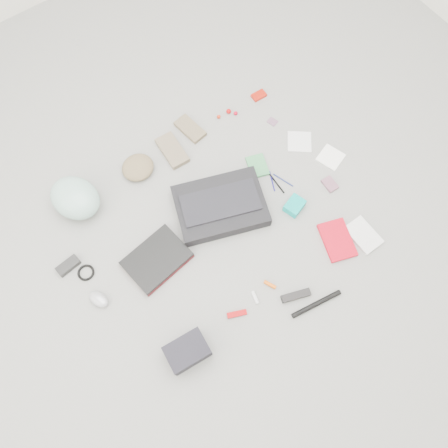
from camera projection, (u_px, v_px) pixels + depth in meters
ground_plane at (224, 227)px, 2.30m from camera, size 4.00×4.00×0.00m
messenger_bag at (220, 206)px, 2.30m from camera, size 0.55×0.47×0.08m
bag_flap at (220, 203)px, 2.26m from camera, size 0.44×0.31×0.01m
laptop_sleeve at (157, 260)px, 2.22m from camera, size 0.33×0.27×0.02m
laptop at (156, 259)px, 2.20m from camera, size 0.33×0.26×0.02m
bike_helmet at (75, 198)px, 2.27m from camera, size 0.30×0.34×0.17m
beanie at (138, 167)px, 2.39m from camera, size 0.19×0.18×0.06m
mitten_left at (172, 150)px, 2.45m from camera, size 0.12×0.22×0.03m
mitten_right at (190, 129)px, 2.50m from camera, size 0.12×0.19×0.03m
power_brick at (68, 266)px, 2.20m from camera, size 0.12×0.07×0.03m
cable_coil at (86, 273)px, 2.20m from camera, size 0.09×0.09×0.01m
mouse at (99, 299)px, 2.13m from camera, size 0.10×0.13×0.04m
camera_bag at (187, 351)px, 2.00m from camera, size 0.20×0.15×0.12m
multitool at (237, 314)px, 2.12m from camera, size 0.10×0.06×0.02m
toiletry_tube_white at (255, 298)px, 2.15m from camera, size 0.03×0.07×0.02m
toiletry_tube_orange at (270, 285)px, 2.17m from camera, size 0.04×0.07×0.02m
u_lock at (296, 296)px, 2.15m from camera, size 0.15×0.08×0.03m
bike_pump at (316, 304)px, 2.13m from camera, size 0.27×0.07×0.03m
book_red at (337, 240)px, 2.26m from camera, size 0.21×0.25×0.02m
book_white at (363, 235)px, 2.27m from camera, size 0.12×0.18×0.02m
notepad at (257, 166)px, 2.42m from camera, size 0.14×0.16×0.02m
pen_blue at (272, 181)px, 2.39m from camera, size 0.06×0.11×0.01m
pen_black at (276, 182)px, 2.39m from camera, size 0.02×0.16×0.01m
pen_navy at (283, 180)px, 2.39m from camera, size 0.05×0.12×0.01m
accordion_wallet at (294, 206)px, 2.31m from camera, size 0.12×0.11×0.05m
card_deck at (330, 184)px, 2.38m from camera, size 0.06×0.09×0.02m
napkin_top at (299, 142)px, 2.48m from camera, size 0.19×0.19×0.01m
napkin_bottom at (331, 157)px, 2.45m from camera, size 0.16×0.16×0.01m
lollipop_a at (219, 117)px, 2.54m from camera, size 0.03×0.03×0.02m
lollipop_b at (229, 111)px, 2.55m from camera, size 0.04×0.04×0.03m
lollipop_c at (236, 113)px, 2.55m from camera, size 0.03×0.03×0.02m
altoids_tin at (259, 95)px, 2.60m from camera, size 0.09×0.06×0.02m
stamp_sheet at (273, 122)px, 2.54m from camera, size 0.06×0.07×0.00m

